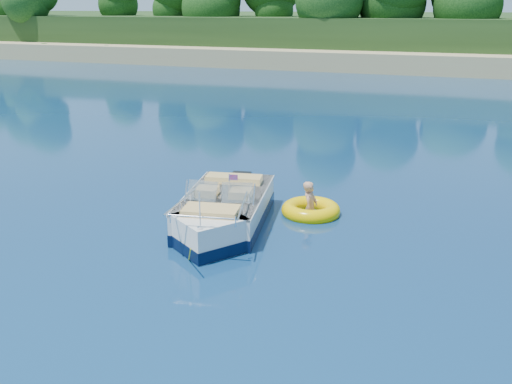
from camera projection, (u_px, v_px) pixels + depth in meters
ground at (249, 249)px, 12.25m from camera, size 160.00×160.00×0.00m
shoreline at (441, 41)px, 68.66m from camera, size 170.00×59.00×6.00m
motorboat at (223, 214)px, 13.32m from camera, size 2.42×5.07×1.70m
tow_tube at (311, 210)px, 14.27m from camera, size 1.75×1.75×0.39m
boy at (310, 214)px, 14.29m from camera, size 0.35×0.76×1.50m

